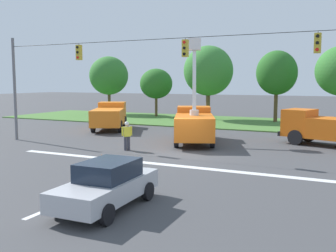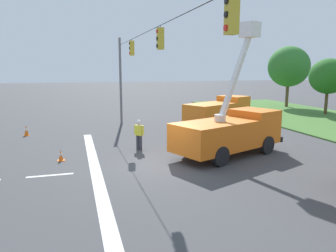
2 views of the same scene
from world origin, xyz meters
The scene contains 11 objects.
ground_plane centered at (0.00, 0.00, 0.00)m, with size 200.00×200.00×0.00m, color #424244.
lane_markings centered at (0.00, -4.55, 0.00)m, with size 17.60×15.25×0.01m.
signal_gantry centered at (0.00, 0.00, 4.43)m, with size 26.20×0.33×7.20m.
tree_far_west centered at (-19.20, 21.00, 4.89)m, with size 4.84×4.89×7.30m.
tree_west centered at (-12.35, 20.65, 3.91)m, with size 3.88×3.57×5.68m.
utility_truck_bucket_lift centered at (-0.96, 4.21, 1.42)m, with size 4.81×7.06×7.15m.
utility_truck_support_far centered at (-10.34, 7.92, 1.22)m, with size 4.98×6.72×2.30m.
road_worker centered at (-3.52, -0.33, 1.00)m, with size 0.49×0.49×1.77m.
traffic_cone_foreground_right centered at (-3.11, 7.85, 0.30)m, with size 0.36×0.36×0.62m.
traffic_cone_mid_left centered at (-2.33, -4.67, 0.28)m, with size 0.36×0.36×0.59m.
traffic_cone_mid_right centered at (-9.71, -7.21, 0.38)m, with size 0.36×0.36×0.77m.
Camera 2 is at (14.87, -3.91, 4.70)m, focal length 35.00 mm.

